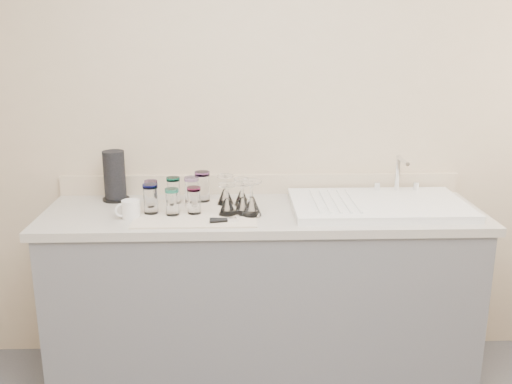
{
  "coord_description": "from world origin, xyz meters",
  "views": [
    {
      "loc": [
        -0.12,
        -1.38,
        1.71
      ],
      "look_at": [
        -0.03,
        1.15,
        1.0
      ],
      "focal_mm": 40.0,
      "sensor_mm": 36.0,
      "label": 1
    }
  ],
  "objects_px": {
    "tumbler_extra": "(202,186)",
    "can_opener": "(224,220)",
    "goblet_back_left": "(225,194)",
    "goblet_front_right": "(243,203)",
    "paper_towel_roll": "(115,176)",
    "tumbler_cyan": "(173,190)",
    "tumbler_purple": "(192,191)",
    "tumbler_magenta": "(151,199)",
    "goblet_extra": "(252,204)",
    "tumbler_lavender": "(194,200)",
    "goblet_front_left": "(227,204)",
    "tumbler_teal": "(151,193)",
    "tumbler_blue": "(172,202)",
    "sink_unit": "(379,204)",
    "goblet_back_right": "(242,196)",
    "white_mug": "(130,209)"
  },
  "relations": [
    {
      "from": "tumbler_magenta",
      "to": "goblet_extra",
      "type": "height_order",
      "value": "goblet_extra"
    },
    {
      "from": "tumbler_magenta",
      "to": "goblet_back_right",
      "type": "bearing_deg",
      "value": 15.22
    },
    {
      "from": "paper_towel_roll",
      "to": "goblet_front_left",
      "type": "bearing_deg",
      "value": -26.31
    },
    {
      "from": "tumbler_cyan",
      "to": "tumbler_purple",
      "type": "xyz_separation_m",
      "value": [
        0.09,
        -0.03,
        0.0
      ]
    },
    {
      "from": "tumbler_teal",
      "to": "can_opener",
      "type": "xyz_separation_m",
      "value": [
        0.35,
        -0.26,
        -0.05
      ]
    },
    {
      "from": "can_opener",
      "to": "goblet_front_right",
      "type": "bearing_deg",
      "value": 53.4
    },
    {
      "from": "tumbler_teal",
      "to": "goblet_extra",
      "type": "height_order",
      "value": "goblet_extra"
    },
    {
      "from": "goblet_back_right",
      "to": "paper_towel_roll",
      "type": "relative_size",
      "value": 0.53
    },
    {
      "from": "tumbler_purple",
      "to": "tumbler_cyan",
      "type": "bearing_deg",
      "value": 162.88
    },
    {
      "from": "tumbler_lavender",
      "to": "white_mug",
      "type": "bearing_deg",
      "value": -172.54
    },
    {
      "from": "tumbler_lavender",
      "to": "goblet_front_left",
      "type": "bearing_deg",
      "value": -7.63
    },
    {
      "from": "tumbler_lavender",
      "to": "goblet_back_left",
      "type": "distance_m",
      "value": 0.2
    },
    {
      "from": "goblet_back_right",
      "to": "goblet_front_right",
      "type": "xyz_separation_m",
      "value": [
        0.0,
        -0.14,
        0.0
      ]
    },
    {
      "from": "tumbler_cyan",
      "to": "can_opener",
      "type": "distance_m",
      "value": 0.39
    },
    {
      "from": "goblet_front_right",
      "to": "paper_towel_roll",
      "type": "relative_size",
      "value": 0.59
    },
    {
      "from": "goblet_front_left",
      "to": "goblet_front_right",
      "type": "height_order",
      "value": "goblet_front_right"
    },
    {
      "from": "goblet_back_left",
      "to": "goblet_extra",
      "type": "bearing_deg",
      "value": -55.74
    },
    {
      "from": "tumbler_extra",
      "to": "can_opener",
      "type": "distance_m",
      "value": 0.35
    },
    {
      "from": "tumbler_extra",
      "to": "tumbler_lavender",
      "type": "bearing_deg",
      "value": -97.56
    },
    {
      "from": "sink_unit",
      "to": "goblet_back_right",
      "type": "relative_size",
      "value": 6.21
    },
    {
      "from": "tumbler_cyan",
      "to": "tumbler_magenta",
      "type": "distance_m",
      "value": 0.18
    },
    {
      "from": "tumbler_cyan",
      "to": "can_opener",
      "type": "relative_size",
      "value": 1.01
    },
    {
      "from": "goblet_front_right",
      "to": "tumbler_purple",
      "type": "bearing_deg",
      "value": 148.4
    },
    {
      "from": "tumbler_purple",
      "to": "goblet_front_left",
      "type": "relative_size",
      "value": 0.96
    },
    {
      "from": "tumbler_lavender",
      "to": "goblet_back_left",
      "type": "xyz_separation_m",
      "value": [
        0.14,
        0.15,
        -0.01
      ]
    },
    {
      "from": "sink_unit",
      "to": "tumbler_extra",
      "type": "bearing_deg",
      "value": 171.65
    },
    {
      "from": "tumbler_magenta",
      "to": "goblet_back_right",
      "type": "distance_m",
      "value": 0.43
    },
    {
      "from": "tumbler_blue",
      "to": "goblet_back_left",
      "type": "distance_m",
      "value": 0.29
    },
    {
      "from": "goblet_extra",
      "to": "tumbler_extra",
      "type": "bearing_deg",
      "value": 134.94
    },
    {
      "from": "tumbler_purple",
      "to": "goblet_front_right",
      "type": "relative_size",
      "value": 0.94
    },
    {
      "from": "goblet_front_left",
      "to": "tumbler_blue",
      "type": "bearing_deg",
      "value": 179.58
    },
    {
      "from": "sink_unit",
      "to": "goblet_front_right",
      "type": "distance_m",
      "value": 0.66
    },
    {
      "from": "tumbler_teal",
      "to": "tumbler_purple",
      "type": "bearing_deg",
      "value": -0.17
    },
    {
      "from": "tumbler_blue",
      "to": "goblet_back_right",
      "type": "height_order",
      "value": "goblet_back_right"
    },
    {
      "from": "sink_unit",
      "to": "tumbler_magenta",
      "type": "xyz_separation_m",
      "value": [
        -1.07,
        -0.07,
        0.06
      ]
    },
    {
      "from": "goblet_back_right",
      "to": "tumbler_lavender",
      "type": "bearing_deg",
      "value": -150.45
    },
    {
      "from": "tumbler_magenta",
      "to": "can_opener",
      "type": "relative_size",
      "value": 1.07
    },
    {
      "from": "tumbler_lavender",
      "to": "can_opener",
      "type": "xyz_separation_m",
      "value": [
        0.14,
        -0.12,
        -0.06
      ]
    },
    {
      "from": "tumbler_teal",
      "to": "tumbler_blue",
      "type": "xyz_separation_m",
      "value": [
        0.12,
        -0.15,
        0.0
      ]
    },
    {
      "from": "tumbler_cyan",
      "to": "goblet_front_left",
      "type": "xyz_separation_m",
      "value": [
        0.26,
        -0.18,
        -0.02
      ]
    },
    {
      "from": "tumbler_lavender",
      "to": "goblet_back_right",
      "type": "height_order",
      "value": "goblet_back_right"
    },
    {
      "from": "goblet_back_left",
      "to": "can_opener",
      "type": "xyz_separation_m",
      "value": [
        -0.0,
        -0.27,
        -0.04
      ]
    },
    {
      "from": "goblet_extra",
      "to": "paper_towel_roll",
      "type": "height_order",
      "value": "paper_towel_roll"
    },
    {
      "from": "tumbler_blue",
      "to": "goblet_back_left",
      "type": "xyz_separation_m",
      "value": [
        0.24,
        0.16,
        -0.01
      ]
    },
    {
      "from": "tumbler_cyan",
      "to": "goblet_front_left",
      "type": "height_order",
      "value": "goblet_front_left"
    },
    {
      "from": "tumbler_extra",
      "to": "goblet_back_left",
      "type": "xyz_separation_m",
      "value": [
        0.11,
        -0.06,
        -0.03
      ]
    },
    {
      "from": "white_mug",
      "to": "paper_towel_roll",
      "type": "height_order",
      "value": "paper_towel_roll"
    },
    {
      "from": "tumbler_purple",
      "to": "paper_towel_roll",
      "type": "xyz_separation_m",
      "value": [
        -0.39,
        0.12,
        0.04
      ]
    },
    {
      "from": "tumbler_lavender",
      "to": "tumbler_extra",
      "type": "relative_size",
      "value": 0.84
    },
    {
      "from": "tumbler_blue",
      "to": "goblet_extra",
      "type": "height_order",
      "value": "goblet_extra"
    }
  ]
}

